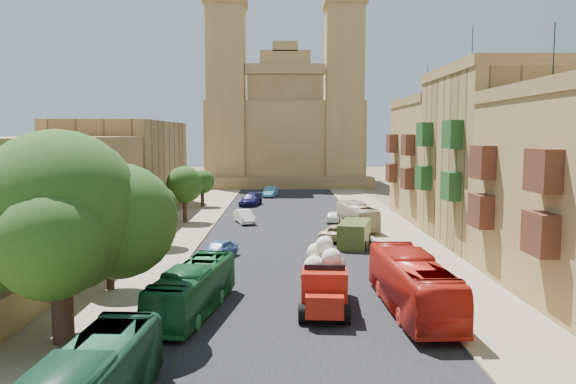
{
  "coord_description": "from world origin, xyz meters",
  "views": [
    {
      "loc": [
        -0.43,
        -18.55,
        8.59
      ],
      "look_at": [
        0.0,
        26.0,
        4.0
      ],
      "focal_mm": 35.0,
      "sensor_mm": 36.0,
      "label": 1
    }
  ],
  "objects_px": {
    "car_cream": "(338,232)",
    "car_dkblue": "(251,200)",
    "bus_cream_east": "(357,216)",
    "car_white_b": "(333,217)",
    "church": "(285,129)",
    "car_blue_b": "(271,192)",
    "olive_pickup": "(354,234)",
    "car_blue_a": "(219,250)",
    "bus_green_north": "(193,289)",
    "pedestrian_c": "(426,274)",
    "ficus_tree": "(61,218)",
    "car_white_a": "(244,217)",
    "street_tree_c": "(185,185)",
    "bus_red_east": "(412,284)",
    "street_tree_d": "(202,182)",
    "red_truck": "(324,278)",
    "street_tree_a": "(109,229)",
    "street_tree_b": "(157,206)",
    "pedestrian_a": "(436,283)"
  },
  "relations": [
    {
      "from": "car_cream",
      "to": "car_dkblue",
      "type": "distance_m",
      "value": 23.9
    },
    {
      "from": "bus_cream_east",
      "to": "car_white_b",
      "type": "bearing_deg",
      "value": -70.24
    },
    {
      "from": "church",
      "to": "car_blue_b",
      "type": "distance_m",
      "value": 22.22
    },
    {
      "from": "olive_pickup",
      "to": "car_blue_a",
      "type": "bearing_deg",
      "value": -156.37
    },
    {
      "from": "bus_green_north",
      "to": "pedestrian_c",
      "type": "xyz_separation_m",
      "value": [
        12.36,
        4.58,
        -0.45
      ]
    },
    {
      "from": "ficus_tree",
      "to": "pedestrian_c",
      "type": "height_order",
      "value": "ficus_tree"
    },
    {
      "from": "church",
      "to": "bus_cream_east",
      "type": "bearing_deg",
      "value": -82.14
    },
    {
      "from": "bus_cream_east",
      "to": "car_dkblue",
      "type": "distance_m",
      "value": 19.81
    },
    {
      "from": "church",
      "to": "car_white_b",
      "type": "distance_m",
      "value": 43.96
    },
    {
      "from": "car_white_a",
      "to": "car_white_b",
      "type": "relative_size",
      "value": 1.19
    },
    {
      "from": "street_tree_c",
      "to": "car_white_b",
      "type": "distance_m",
      "value": 14.86
    },
    {
      "from": "car_white_a",
      "to": "car_cream",
      "type": "height_order",
      "value": "car_white_a"
    },
    {
      "from": "car_white_b",
      "to": "car_blue_b",
      "type": "xyz_separation_m",
      "value": [
        -6.62,
        22.5,
        0.15
      ]
    },
    {
      "from": "bus_red_east",
      "to": "car_dkblue",
      "type": "relative_size",
      "value": 2.01
    },
    {
      "from": "bus_green_north",
      "to": "street_tree_d",
      "type": "bearing_deg",
      "value": 106.57
    },
    {
      "from": "ficus_tree",
      "to": "street_tree_d",
      "type": "relative_size",
      "value": 2.0
    },
    {
      "from": "street_tree_d",
      "to": "car_white_a",
      "type": "xyz_separation_m",
      "value": [
        5.86,
        -12.73,
        -2.29
      ]
    },
    {
      "from": "red_truck",
      "to": "bus_green_north",
      "type": "xyz_separation_m",
      "value": [
        -6.35,
        -0.71,
        -0.33
      ]
    },
    {
      "from": "olive_pickup",
      "to": "bus_red_east",
      "type": "distance_m",
      "value": 16.06
    },
    {
      "from": "church",
      "to": "street_tree_d",
      "type": "relative_size",
      "value": 8.25
    },
    {
      "from": "street_tree_c",
      "to": "car_blue_a",
      "type": "relative_size",
      "value": 1.43
    },
    {
      "from": "street_tree_a",
      "to": "car_blue_b",
      "type": "relative_size",
      "value": 1.17
    },
    {
      "from": "pedestrian_c",
      "to": "car_white_a",
      "type": "bearing_deg",
      "value": -155.5
    },
    {
      "from": "street_tree_b",
      "to": "street_tree_d",
      "type": "xyz_separation_m",
      "value": [
        0.0,
        24.0,
        -0.2
      ]
    },
    {
      "from": "red_truck",
      "to": "car_white_b",
      "type": "height_order",
      "value": "red_truck"
    },
    {
      "from": "street_tree_a",
      "to": "street_tree_d",
      "type": "relative_size",
      "value": 1.15
    },
    {
      "from": "car_white_a",
      "to": "pedestrian_a",
      "type": "relative_size",
      "value": 2.17
    },
    {
      "from": "olive_pickup",
      "to": "car_dkblue",
      "type": "xyz_separation_m",
      "value": [
        -9.4,
        25.01,
        -0.22
      ]
    },
    {
      "from": "street_tree_b",
      "to": "street_tree_d",
      "type": "distance_m",
      "value": 24.0
    },
    {
      "from": "car_blue_b",
      "to": "pedestrian_a",
      "type": "xyz_separation_m",
      "value": [
        9.59,
        -48.51,
        0.19
      ]
    },
    {
      "from": "street_tree_c",
      "to": "red_truck",
      "type": "distance_m",
      "value": 29.98
    },
    {
      "from": "car_dkblue",
      "to": "car_blue_a",
      "type": "bearing_deg",
      "value": -79.57
    },
    {
      "from": "church",
      "to": "olive_pickup",
      "type": "distance_m",
      "value": 55.58
    },
    {
      "from": "street_tree_c",
      "to": "olive_pickup",
      "type": "xyz_separation_m",
      "value": [
        15.1,
        -12.06,
        -2.76
      ]
    },
    {
      "from": "street_tree_d",
      "to": "car_white_a",
      "type": "distance_m",
      "value": 14.2
    },
    {
      "from": "pedestrian_c",
      "to": "street_tree_c",
      "type": "bearing_deg",
      "value": -145.99
    },
    {
      "from": "street_tree_b",
      "to": "bus_green_north",
      "type": "xyz_separation_m",
      "value": [
        5.26,
        -16.26,
        -1.94
      ]
    },
    {
      "from": "bus_cream_east",
      "to": "car_cream",
      "type": "height_order",
      "value": "bus_cream_east"
    },
    {
      "from": "street_tree_a",
      "to": "bus_red_east",
      "type": "xyz_separation_m",
      "value": [
        15.84,
        -4.1,
        -2.0
      ]
    },
    {
      "from": "street_tree_b",
      "to": "red_truck",
      "type": "bearing_deg",
      "value": -53.24
    },
    {
      "from": "street_tree_a",
      "to": "pedestrian_a",
      "type": "height_order",
      "value": "street_tree_a"
    },
    {
      "from": "street_tree_b",
      "to": "car_dkblue",
      "type": "distance_m",
      "value": 25.71
    },
    {
      "from": "street_tree_b",
      "to": "car_cream",
      "type": "bearing_deg",
      "value": 10.36
    },
    {
      "from": "bus_green_north",
      "to": "car_white_b",
      "type": "relative_size",
      "value": 2.62
    },
    {
      "from": "street_tree_d",
      "to": "car_blue_b",
      "type": "distance_m",
      "value": 13.19
    },
    {
      "from": "pedestrian_c",
      "to": "car_white_b",
      "type": "bearing_deg",
      "value": -175.13
    },
    {
      "from": "olive_pickup",
      "to": "car_white_b",
      "type": "distance_m",
      "value": 11.9
    },
    {
      "from": "red_truck",
      "to": "pedestrian_a",
      "type": "bearing_deg",
      "value": 13.01
    },
    {
      "from": "car_dkblue",
      "to": "car_blue_b",
      "type": "xyz_separation_m",
      "value": [
        2.21,
        9.36,
        -0.01
      ]
    },
    {
      "from": "car_blue_a",
      "to": "car_blue_b",
      "type": "xyz_separation_m",
      "value": [
        2.77,
        38.74,
        0.06
      ]
    }
  ]
}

